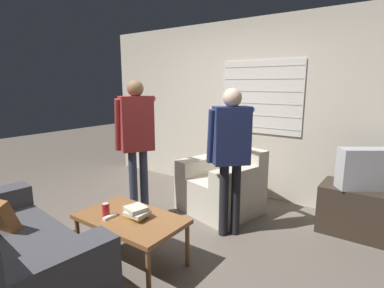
% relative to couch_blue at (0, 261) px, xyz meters
% --- Properties ---
extents(ground_plane, '(16.00, 16.00, 0.00)m').
position_rel_couch_blue_xyz_m(ground_plane, '(0.43, 1.22, -0.32)').
color(ground_plane, '#665B51').
extents(wall_back, '(5.20, 0.08, 2.55)m').
position_rel_couch_blue_xyz_m(wall_back, '(0.44, 3.25, 0.96)').
color(wall_back, beige).
rests_on(wall_back, ground_plane).
extents(couch_blue, '(1.84, 1.07, 0.85)m').
position_rel_couch_blue_xyz_m(couch_blue, '(0.00, 0.00, 0.00)').
color(couch_blue, '#424247').
rests_on(couch_blue, ground_plane).
extents(armchair_beige, '(1.08, 1.01, 0.83)m').
position_rel_couch_blue_xyz_m(armchair_beige, '(0.54, 2.44, 0.02)').
color(armchair_beige, beige).
rests_on(armchair_beige, ground_plane).
extents(coffee_table, '(0.99, 0.59, 0.46)m').
position_rel_couch_blue_xyz_m(coffee_table, '(0.46, 0.92, 0.09)').
color(coffee_table, brown).
rests_on(coffee_table, ground_plane).
extents(tv_stand, '(0.92, 0.50, 0.54)m').
position_rel_couch_blue_xyz_m(tv_stand, '(2.16, 2.77, -0.05)').
color(tv_stand, '#33281E').
rests_on(tv_stand, ground_plane).
extents(tv, '(0.65, 0.54, 0.44)m').
position_rel_couch_blue_xyz_m(tv, '(2.16, 2.77, 0.44)').
color(tv, '#B2B2B7').
rests_on(tv, tv_stand).
extents(person_left_standing, '(0.61, 0.73, 1.69)m').
position_rel_couch_blue_xyz_m(person_left_standing, '(-0.19, 1.65, 0.74)').
color(person_left_standing, '#33384C').
rests_on(person_left_standing, ground_plane).
extents(person_right_standing, '(0.46, 0.74, 1.61)m').
position_rel_couch_blue_xyz_m(person_right_standing, '(0.93, 1.93, 0.69)').
color(person_right_standing, black).
rests_on(person_right_standing, ground_plane).
extents(book_stack, '(0.23, 0.21, 0.11)m').
position_rel_couch_blue_xyz_m(book_stack, '(0.52, 0.93, 0.19)').
color(book_stack, gold).
rests_on(book_stack, coffee_table).
extents(soda_can, '(0.07, 0.07, 0.13)m').
position_rel_couch_blue_xyz_m(soda_can, '(0.27, 0.79, 0.20)').
color(soda_can, red).
rests_on(soda_can, coffee_table).
extents(spare_remote, '(0.04, 0.13, 0.02)m').
position_rel_couch_blue_xyz_m(spare_remote, '(0.33, 0.79, 0.15)').
color(spare_remote, white).
rests_on(spare_remote, coffee_table).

